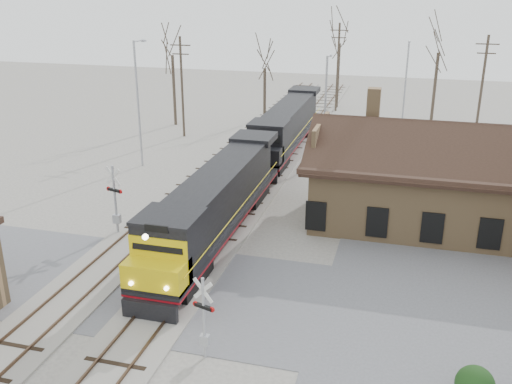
# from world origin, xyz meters

# --- Properties ---
(ground) EXTENTS (140.00, 140.00, 0.00)m
(ground) POSITION_xyz_m (0.00, 0.00, 0.00)
(ground) COLOR #AAA499
(ground) RESTS_ON ground
(road) EXTENTS (60.00, 9.00, 0.03)m
(road) POSITION_xyz_m (0.00, 0.00, 0.01)
(road) COLOR #5A5A5E
(road) RESTS_ON ground
(track_main) EXTENTS (3.40, 90.00, 0.24)m
(track_main) POSITION_xyz_m (0.00, 15.00, 0.07)
(track_main) COLOR #AAA499
(track_main) RESTS_ON ground
(track_siding) EXTENTS (3.40, 90.00, 0.24)m
(track_siding) POSITION_xyz_m (-4.50, 15.00, 0.07)
(track_siding) COLOR #AAA499
(track_siding) RESTS_ON ground
(depot) EXTENTS (15.20, 9.31, 7.90)m
(depot) POSITION_xyz_m (11.99, 12.00, 2.41)
(depot) COLOR #99784F
(depot) RESTS_ON ground
(locomotive_lead) EXTENTS (2.79, 18.68, 4.14)m
(locomotive_lead) POSITION_xyz_m (0.00, 5.96, 2.18)
(locomotive_lead) COLOR black
(locomotive_lead) RESTS_ON ground
(locomotive_trailing) EXTENTS (2.79, 18.68, 3.92)m
(locomotive_trailing) POSITION_xyz_m (0.00, 24.92, 2.18)
(locomotive_trailing) COLOR black
(locomotive_trailing) RESTS_ON ground
(crossbuck_near) EXTENTS (1.00, 0.38, 3.57)m
(crossbuck_near) POSITION_xyz_m (3.21, -4.53, 1.71)
(crossbuck_near) COLOR #A5A8AD
(crossbuck_near) RESTS_ON ground
(crossbuck_far) EXTENTS (1.18, 0.42, 4.23)m
(crossbuck_far) POSITION_xyz_m (-5.87, 5.30, 1.98)
(crossbuck_far) COLOR #A5A8AD
(crossbuck_far) RESTS_ON ground
(streetlight_a) EXTENTS (0.25, 2.04, 9.90)m
(streetlight_a) POSITION_xyz_m (-10.38, 18.04, 5.49)
(streetlight_a) COLOR #A5A8AD
(streetlight_a) RESTS_ON ground
(streetlight_b) EXTENTS (0.25, 2.04, 8.64)m
(streetlight_b) POSITION_xyz_m (3.64, 22.98, 4.85)
(streetlight_b) COLOR #A5A8AD
(streetlight_b) RESTS_ON ground
(streetlight_c) EXTENTS (0.25, 2.04, 8.54)m
(streetlight_c) POSITION_xyz_m (9.59, 37.58, 4.80)
(streetlight_c) COLOR #A5A8AD
(streetlight_c) RESTS_ON ground
(utility_pole_a) EXTENTS (2.00, 0.24, 9.39)m
(utility_pole_a) POSITION_xyz_m (-10.63, 27.57, 4.92)
(utility_pole_a) COLOR #382D23
(utility_pole_a) RESTS_ON ground
(utility_pole_b) EXTENTS (2.00, 0.24, 9.82)m
(utility_pole_b) POSITION_xyz_m (1.97, 42.95, 5.13)
(utility_pole_b) COLOR #382D23
(utility_pole_b) RESTS_ON ground
(utility_pole_c) EXTENTS (2.00, 0.24, 9.68)m
(utility_pole_c) POSITION_xyz_m (16.36, 32.90, 5.06)
(utility_pole_c) COLOR #382D23
(utility_pole_c) RESTS_ON ground
(tree_a) EXTENTS (4.75, 4.75, 11.63)m
(tree_a) POSITION_xyz_m (-13.29, 31.81, 8.29)
(tree_a) COLOR #382D23
(tree_a) RESTS_ON ground
(tree_b) EXTENTS (3.61, 3.61, 8.85)m
(tree_b) POSITION_xyz_m (-5.03, 37.07, 6.29)
(tree_b) COLOR #382D23
(tree_b) RESTS_ON ground
(tree_c) EXTENTS (4.92, 4.92, 12.06)m
(tree_c) POSITION_xyz_m (1.78, 45.16, 8.59)
(tree_c) COLOR #382D23
(tree_c) RESTS_ON ground
(tree_d) EXTENTS (4.83, 4.83, 11.84)m
(tree_d) POSITION_xyz_m (12.56, 39.91, 8.43)
(tree_d) COLOR #382D23
(tree_d) RESTS_ON ground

